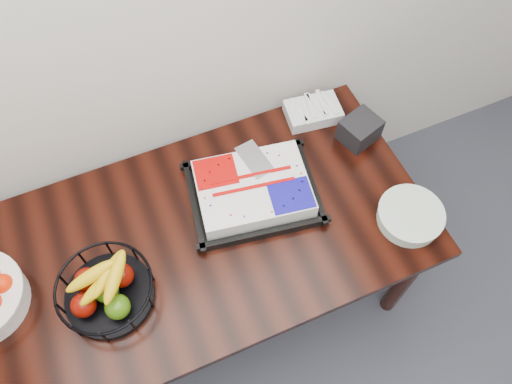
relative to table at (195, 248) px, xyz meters
name	(u,v)px	position (x,y,z in m)	size (l,w,h in m)	color
table	(195,248)	(0.00, 0.00, 0.00)	(1.80, 0.90, 0.75)	black
cake_tray	(253,190)	(0.28, 0.08, 0.13)	(0.54, 0.46, 0.10)	black
fruit_basket	(106,290)	(-0.34, -0.10, 0.16)	(0.33, 0.33, 0.18)	black
plate_stack	(410,216)	(0.79, -0.25, 0.12)	(0.25, 0.25, 0.06)	white
fork_bag	(313,111)	(0.68, 0.35, 0.12)	(0.25, 0.18, 0.07)	silver
napkin_box	(360,130)	(0.80, 0.17, 0.14)	(0.15, 0.13, 0.11)	black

